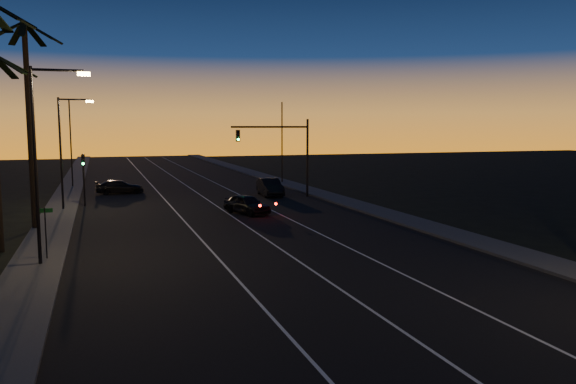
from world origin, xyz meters
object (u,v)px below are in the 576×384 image
object	(u,v)px
signal_mast	(282,144)
right_car	(270,187)
lead_car	(247,204)
cross_car	(120,187)

from	to	relation	value
signal_mast	right_car	world-z (taller)	signal_mast
signal_mast	lead_car	world-z (taller)	signal_mast
lead_car	right_car	size ratio (longest dim) A/B	1.00
right_car	cross_car	bearing A→B (deg)	155.54
lead_car	signal_mast	bearing A→B (deg)	56.14
signal_mast	cross_car	distance (m)	16.26
signal_mast	cross_car	bearing A→B (deg)	150.52
signal_mast	right_car	xyz separation A→B (m)	(-0.63, 1.80, -3.98)
right_car	cross_car	size ratio (longest dim) A/B	1.09
signal_mast	right_car	size ratio (longest dim) A/B	1.45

